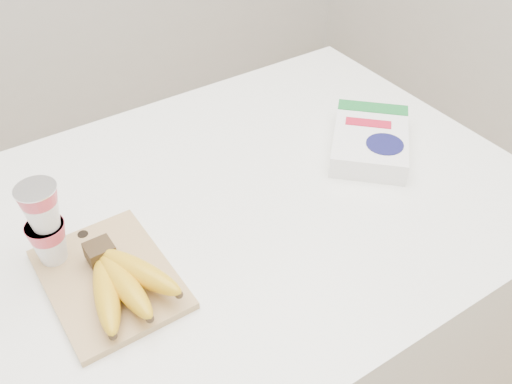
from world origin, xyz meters
TOP-DOWN VIEW (x-y plane):
  - room at (0.00, 0.00)m, footprint 4.00×4.00m
  - table at (0.00, 0.00)m, footprint 1.34×0.89m
  - cutting_board at (-0.24, -0.06)m, footprint 0.21×0.28m
  - bananas at (-0.23, -0.10)m, footprint 0.16×0.21m
  - yogurt_stack at (-0.30, 0.04)m, footprint 0.07×0.07m
  - cereal_box at (0.41, -0.01)m, footprint 0.29×0.29m

SIDE VIEW (x-z plane):
  - table at x=0.00m, z-range 0.00..1.01m
  - cutting_board at x=-0.24m, z-range 1.01..1.02m
  - cereal_box at x=0.41m, z-range 1.01..1.06m
  - bananas at x=-0.23m, z-range 1.01..1.08m
  - yogurt_stack at x=-0.30m, z-range 1.03..1.19m
  - room at x=0.00m, z-range -0.65..3.35m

